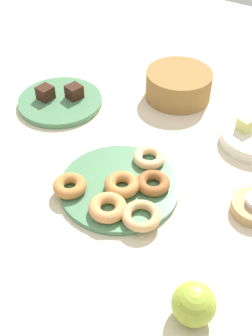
{
  "coord_description": "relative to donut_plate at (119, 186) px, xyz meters",
  "views": [
    {
      "loc": [
        0.4,
        -0.61,
        0.75
      ],
      "look_at": [
        0.0,
        0.03,
        0.04
      ],
      "focal_mm": 46.07,
      "sensor_mm": 36.0,
      "label": 1
    }
  ],
  "objects": [
    {
      "name": "brownie_far",
      "position": [
        -0.31,
        0.24,
        0.03
      ],
      "size": [
        0.05,
        0.05,
        0.04
      ],
      "primitive_type": "cube",
      "rotation": [
        0.0,
        0.0,
        -0.27
      ],
      "color": "#381E14",
      "rests_on": "cake_plate"
    },
    {
      "name": "apple",
      "position": [
        0.29,
        -0.21,
        0.03
      ],
      "size": [
        0.08,
        0.08,
        0.08
      ],
      "primitive_type": "sphere",
      "color": "#93AD38",
      "rests_on": "ground_plane"
    },
    {
      "name": "melon_chunk_left",
      "position": [
        0.18,
        0.34,
        0.04
      ],
      "size": [
        0.05,
        0.05,
        0.04
      ],
      "primitive_type": "cube",
      "rotation": [
        0.0,
        0.0,
        -0.41
      ],
      "color": "#DBD67A",
      "rests_on": "fruit_bowl"
    },
    {
      "name": "basket",
      "position": [
        -0.06,
        0.43,
        0.04
      ],
      "size": [
        0.28,
        0.28,
        0.08
      ],
      "primitive_type": "cylinder",
      "rotation": [
        0.0,
        0.0,
        0.66
      ],
      "color": "olive",
      "rests_on": "ground_plane"
    },
    {
      "name": "cake_plate",
      "position": [
        -0.34,
        0.21,
        0.0
      ],
      "size": [
        0.25,
        0.25,
        0.02
      ],
      "primitive_type": "cylinder",
      "color": "#4C7F56",
      "rests_on": "ground_plane"
    },
    {
      "name": "brownie_near",
      "position": [
        -0.38,
        0.19,
        0.03
      ],
      "size": [
        0.05,
        0.05,
        0.04
      ],
      "primitive_type": "cube",
      "rotation": [
        0.0,
        0.0,
        -0.16
      ],
      "color": "#381E14",
      "rests_on": "cake_plate"
    },
    {
      "name": "donut_2",
      "position": [
        0.07,
        0.04,
        0.02
      ],
      "size": [
        0.1,
        0.1,
        0.02
      ],
      "primitive_type": "torus",
      "rotation": [
        0.0,
        0.0,
        1.95
      ],
      "color": "#995B2D",
      "rests_on": "donut_plate"
    },
    {
      "name": "donut_0",
      "position": [
        0.1,
        -0.06,
        0.02
      ],
      "size": [
        0.12,
        0.12,
        0.02
      ],
      "primitive_type": "torus",
      "rotation": [
        0.0,
        0.0,
        3.75
      ],
      "color": "tan",
      "rests_on": "donut_plate"
    },
    {
      "name": "donut_4",
      "position": [
        0.02,
        -0.09,
        0.02
      ],
      "size": [
        0.09,
        0.09,
        0.03
      ],
      "primitive_type": "torus",
      "rotation": [
        0.0,
        0.0,
        3.2
      ],
      "color": "tan",
      "rests_on": "donut_plate"
    },
    {
      "name": "ground_plane",
      "position": [
        0.0,
        0.0,
        -0.01
      ],
      "size": [
        2.4,
        2.4,
        0.0
      ],
      "primitive_type": "plane",
      "color": "beige"
    },
    {
      "name": "donut_1",
      "position": [
        0.01,
        -0.01,
        0.02
      ],
      "size": [
        0.1,
        0.1,
        0.03
      ],
      "primitive_type": "torus",
      "rotation": [
        0.0,
        0.0,
        1.77
      ],
      "color": "#BC7A3D",
      "rests_on": "donut_plate"
    },
    {
      "name": "donut_5",
      "position": [
        -0.09,
        -0.08,
        0.02
      ],
      "size": [
        0.11,
        0.11,
        0.03
      ],
      "primitive_type": "torus",
      "rotation": [
        0.0,
        0.0,
        2.11
      ],
      "color": "#BC7A3D",
      "rests_on": "donut_plate"
    },
    {
      "name": "donut_3",
      "position": [
        0.02,
        0.11,
        0.02
      ],
      "size": [
        0.11,
        0.11,
        0.02
      ],
      "primitive_type": "torus",
      "rotation": [
        0.0,
        0.0,
        5.51
      ],
      "color": "#EABC84",
      "rests_on": "donut_plate"
    },
    {
      "name": "donut_plate",
      "position": [
        0.0,
        0.0,
        0.0
      ],
      "size": [
        0.29,
        0.29,
        0.01
      ],
      "primitive_type": "cylinder",
      "color": "#4C7F56",
      "rests_on": "ground_plane"
    }
  ]
}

